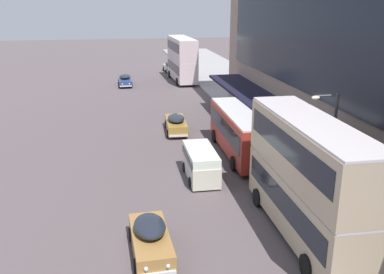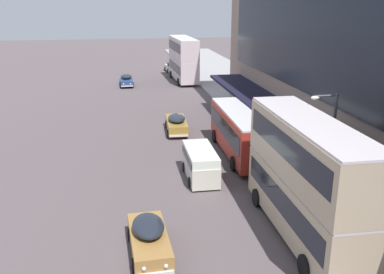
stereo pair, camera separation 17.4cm
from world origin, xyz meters
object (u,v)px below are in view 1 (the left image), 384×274
at_px(sedan_trailing_near, 176,123).
at_px(street_lamp, 330,141).
at_px(transit_bus_kerbside_rear, 308,176).
at_px(sedan_lead_mid, 170,67).
at_px(sedan_second_mid, 150,238).
at_px(sedan_lead_near, 125,80).
at_px(transit_bus_kerbside_front, 241,130).
at_px(vw_van, 200,162).
at_px(transit_bus_kerbside_far, 182,58).

xyz_separation_m(sedan_trailing_near, street_lamp, (6.09, -15.19, 3.04)).
relative_size(transit_bus_kerbside_rear, sedan_lead_mid, 2.33).
bearing_deg(transit_bus_kerbside_rear, sedan_second_mid, -178.57).
distance_m(sedan_trailing_near, sedan_lead_mid, 32.18).
distance_m(transit_bus_kerbside_rear, street_lamp, 3.71).
relative_size(sedan_lead_near, street_lamp, 0.74).
bearing_deg(sedan_second_mid, transit_bus_kerbside_front, 56.75).
bearing_deg(sedan_lead_near, vw_van, -83.22).
xyz_separation_m(transit_bus_kerbside_far, street_lamp, (1.82, -38.83, 0.59)).
bearing_deg(sedan_lead_near, sedan_trailing_near, -80.47).
bearing_deg(sedan_second_mid, vw_van, 64.17).
height_order(transit_bus_kerbside_rear, sedan_lead_mid, transit_bus_kerbside_rear).
height_order(sedan_lead_near, sedan_second_mid, sedan_second_mid).
height_order(sedan_lead_near, sedan_trailing_near, sedan_trailing_near).
xyz_separation_m(transit_bus_kerbside_rear, vw_van, (-3.54, 7.87, -2.06)).
xyz_separation_m(sedan_trailing_near, sedan_lead_mid, (3.65, 31.98, 0.01)).
bearing_deg(sedan_trailing_near, vw_van, -89.30).
bearing_deg(street_lamp, transit_bus_kerbside_rear, -131.54).
bearing_deg(transit_bus_kerbside_far, sedan_lead_near, -167.25).
bearing_deg(street_lamp, sedan_second_mid, -163.51).
bearing_deg(sedan_lead_mid, vw_van, -94.80).
relative_size(transit_bus_kerbside_front, sedan_lead_mid, 2.20).
xyz_separation_m(sedan_lead_near, vw_van, (3.79, -31.90, 0.36)).
bearing_deg(street_lamp, sedan_lead_near, 104.75).
height_order(sedan_lead_near, vw_van, vw_van).
bearing_deg(transit_bus_kerbside_far, transit_bus_kerbside_front, -90.72).
height_order(sedan_lead_mid, vw_van, vw_van).
distance_m(transit_bus_kerbside_far, street_lamp, 38.88).
distance_m(transit_bus_kerbside_far, sedan_lead_near, 8.51).
xyz_separation_m(transit_bus_kerbside_front, transit_bus_kerbside_rear, (-0.23, -11.51, 1.26)).
distance_m(sedan_lead_near, sedan_lead_mid, 12.50).
height_order(sedan_trailing_near, vw_van, vw_van).
bearing_deg(sedan_trailing_near, street_lamp, -68.17).
bearing_deg(sedan_second_mid, sedan_lead_mid, 81.57).
bearing_deg(vw_van, sedan_trailing_near, 90.70).
height_order(transit_bus_kerbside_rear, sedan_second_mid, transit_bus_kerbside_rear).
height_order(transit_bus_kerbside_rear, street_lamp, street_lamp).
relative_size(transit_bus_kerbside_far, sedan_lead_near, 2.09).
bearing_deg(vw_van, sedan_second_mid, -115.83).
xyz_separation_m(sedan_lead_near, sedan_second_mid, (-0.11, -39.95, 0.04)).
distance_m(transit_bus_kerbside_rear, transit_bus_kerbside_far, 41.57).
height_order(sedan_lead_mid, street_lamp, street_lamp).
xyz_separation_m(transit_bus_kerbside_front, vw_van, (-3.77, -3.64, -0.80)).
distance_m(transit_bus_kerbside_far, sedan_lead_mid, 8.71).
relative_size(sedan_trailing_near, sedan_lead_mid, 1.11).
bearing_deg(transit_bus_kerbside_rear, sedan_lead_near, 100.45).
bearing_deg(transit_bus_kerbside_front, sedan_lead_mid, 90.36).
height_order(transit_bus_kerbside_front, transit_bus_kerbside_far, transit_bus_kerbside_far).
bearing_deg(vw_van, transit_bus_kerbside_rear, -65.76).
bearing_deg(transit_bus_kerbside_front, vw_van, -136.00).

